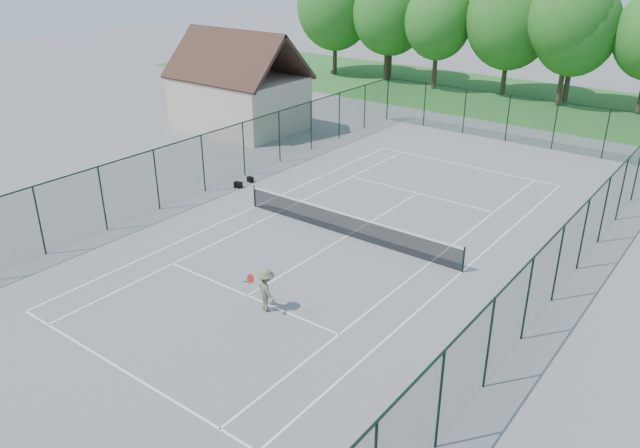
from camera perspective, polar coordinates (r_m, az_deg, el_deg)
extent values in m
plane|color=gray|center=(27.53, 2.51, -1.09)|extent=(140.00, 140.00, 0.00)
cube|color=#34792D|center=(53.75, 21.37, 10.06)|extent=(80.00, 16.00, 0.01)
cube|color=white|center=(37.24, 13.04, 5.24)|extent=(10.97, 0.08, 0.01)
cube|color=white|center=(20.27, -17.53, -12.66)|extent=(10.97, 0.08, 0.01)
cube|color=white|center=(32.58, 8.95, 2.80)|extent=(8.23, 0.08, 0.01)
cube|color=white|center=(23.15, -6.62, -6.53)|extent=(8.23, 0.08, 0.01)
cube|color=white|center=(25.18, 12.84, -4.30)|extent=(0.08, 23.77, 0.01)
cube|color=white|center=(30.68, -5.93, 1.58)|extent=(0.08, 23.77, 0.01)
cube|color=white|center=(25.68, 10.09, -3.45)|extent=(0.08, 23.77, 0.01)
cube|color=white|center=(29.83, -3.99, 0.97)|extent=(0.08, 23.77, 0.01)
cube|color=white|center=(27.53, 2.51, -1.08)|extent=(0.08, 12.80, 0.01)
cylinder|color=black|center=(30.48, -6.00, 2.54)|extent=(0.08, 0.08, 1.10)
cylinder|color=black|center=(24.93, 12.99, -3.21)|extent=(0.08, 0.08, 1.10)
cube|color=black|center=(27.32, 2.53, -0.14)|extent=(11.00, 0.02, 0.96)
cube|color=white|center=(27.11, 2.55, 0.82)|extent=(11.00, 0.05, 0.07)
cube|color=#16351B|center=(42.28, 16.79, 9.23)|extent=(18.00, 0.02, 3.00)
cube|color=#16351B|center=(23.53, 20.92, -3.42)|extent=(0.02, 36.00, 3.00)
cube|color=#16351B|center=(32.52, -10.64, 5.45)|extent=(0.02, 36.00, 3.00)
cube|color=black|center=(41.94, 17.04, 11.21)|extent=(18.00, 0.05, 0.05)
cube|color=black|center=(22.91, 21.48, -0.09)|extent=(0.05, 36.00, 0.05)
cube|color=black|center=(32.07, -10.84, 7.98)|extent=(0.05, 36.00, 0.05)
cube|color=beige|center=(43.98, -7.36, 10.96)|extent=(8.00, 6.00, 3.50)
cube|color=#452B20|center=(44.41, -6.21, 15.43)|extent=(8.60, 3.27, 3.27)
cube|color=#452B20|center=(42.30, -9.06, 14.83)|extent=(8.60, 3.27, 3.27)
cylinder|color=#3E3221|center=(59.82, 6.08, 14.93)|extent=(0.40, 0.40, 4.20)
ellipsoid|color=#307B25|center=(59.31, 6.26, 18.64)|extent=(6.40, 6.40, 7.40)
cylinder|color=#3E3221|center=(53.33, 21.72, 12.22)|extent=(0.40, 0.40, 4.20)
ellipsoid|color=#307B25|center=(52.76, 22.40, 16.34)|extent=(6.40, 6.40, 7.40)
cube|color=black|center=(33.91, -6.40, 4.08)|extent=(0.37, 0.25, 0.28)
cube|color=black|center=(33.16, -7.50, 3.57)|extent=(0.47, 0.36, 0.32)
imported|color=#646948|center=(21.85, -4.91, -6.06)|extent=(1.18, 0.94, 1.60)
sphere|color=yellow|center=(21.65, -2.52, -6.43)|extent=(0.07, 0.07, 0.07)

